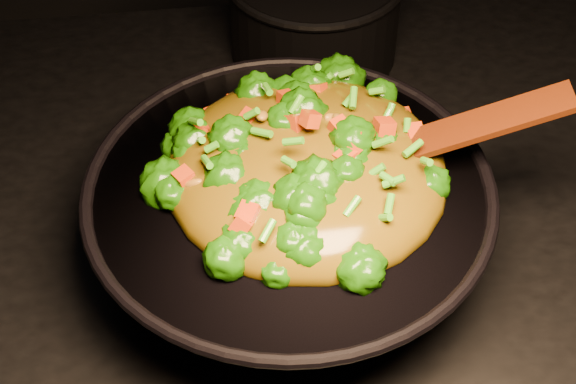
{
  "coord_description": "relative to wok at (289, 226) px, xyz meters",
  "views": [
    {
      "loc": [
        -0.11,
        -0.66,
        1.67
      ],
      "look_at": [
        -0.04,
        -0.04,
        1.0
      ],
      "focal_mm": 55.0,
      "sensor_mm": 36.0,
      "label": 1
    }
  ],
  "objects": [
    {
      "name": "spatula",
      "position": [
        0.16,
        0.01,
        0.1
      ],
      "size": [
        0.25,
        0.06,
        0.11
      ],
      "primitive_type": "cube",
      "rotation": [
        0.0,
        -0.38,
        -0.08
      ],
      "color": "#341205",
      "rests_on": "wok"
    },
    {
      "name": "wok",
      "position": [
        0.0,
        0.0,
        0.0
      ],
      "size": [
        0.48,
        0.48,
        0.12
      ],
      "primitive_type": null,
      "rotation": [
        0.0,
        0.0,
        0.2
      ],
      "color": "black",
      "rests_on": "stovetop"
    },
    {
      "name": "stir_fry",
      "position": [
        0.02,
        0.02,
        0.11
      ],
      "size": [
        0.38,
        0.38,
        0.1
      ],
      "primitive_type": null,
      "rotation": [
        0.0,
        0.0,
        0.41
      ],
      "color": "#1B5C06",
      "rests_on": "wok"
    },
    {
      "name": "back_pot",
      "position": [
        0.08,
        0.37,
        0.01
      ],
      "size": [
        0.26,
        0.26,
        0.13
      ],
      "primitive_type": "cylinder",
      "rotation": [
        0.0,
        0.0,
        -0.17
      ],
      "color": "black",
      "rests_on": "stovetop"
    }
  ]
}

